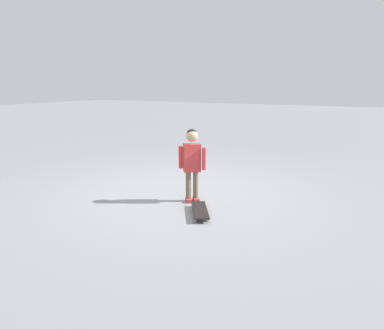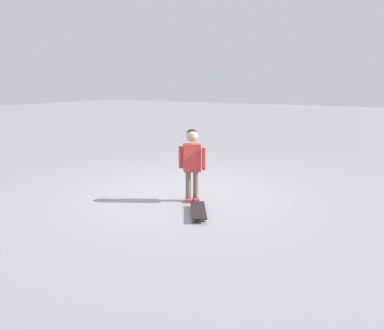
# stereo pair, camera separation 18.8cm
# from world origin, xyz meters

# --- Properties ---
(ground_plane) EXTENTS (50.00, 50.00, 0.00)m
(ground_plane) POSITION_xyz_m (0.00, 0.00, 0.00)
(ground_plane) COLOR gray
(child_person) EXTENTS (0.40, 0.27, 1.06)m
(child_person) POSITION_xyz_m (0.34, -0.23, 0.66)
(child_person) COLOR brown
(child_person) RESTS_ON ground
(skateboard) EXTENTS (0.50, 0.64, 0.07)m
(skateboard) POSITION_xyz_m (0.69, -0.66, 0.06)
(skateboard) COLOR black
(skateboard) RESTS_ON ground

